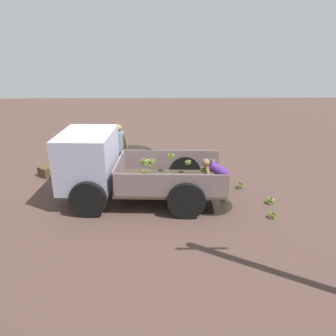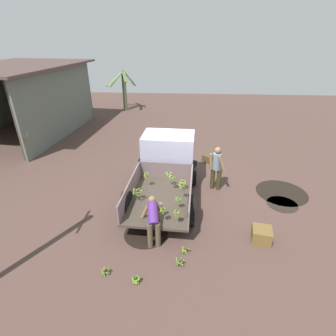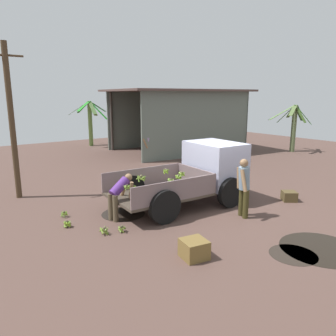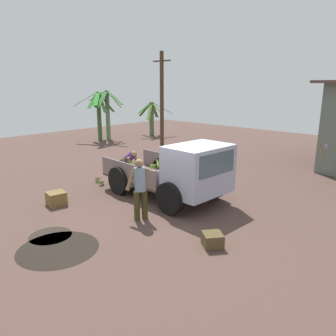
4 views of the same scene
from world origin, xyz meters
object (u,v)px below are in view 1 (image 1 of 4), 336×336
person_foreground_visitor (119,147)px  banana_bunch_on_ground_2 (226,184)px  banana_bunch_on_ground_3 (271,200)px  wooden_crate_0 (198,158)px  person_worker_loading (218,175)px  cargo_truck (106,165)px  banana_bunch_on_ground_0 (240,185)px  banana_bunch_on_ground_1 (273,214)px  wooden_crate_1 (47,171)px

person_foreground_visitor → banana_bunch_on_ground_2: (-3.42, 1.11, -0.86)m
banana_bunch_on_ground_3 → wooden_crate_0: bearing=-63.5°
person_foreground_visitor → person_worker_loading: person_foreground_visitor is taller
cargo_truck → banana_bunch_on_ground_2: cargo_truck is taller
banana_bunch_on_ground_2 → cargo_truck: bearing=12.1°
banana_bunch_on_ground_2 → banana_bunch_on_ground_0: bearing=163.3°
cargo_truck → person_worker_loading: size_ratio=3.54×
banana_bunch_on_ground_1 → wooden_crate_0: (1.47, -4.15, 0.10)m
banana_bunch_on_ground_2 → banana_bunch_on_ground_3: 1.57m
banana_bunch_on_ground_2 → wooden_crate_0: size_ratio=0.41×
banana_bunch_on_ground_2 → wooden_crate_1: wooden_crate_1 is taller
banana_bunch_on_ground_2 → banana_bunch_on_ground_3: size_ratio=0.93×
banana_bunch_on_ground_0 → banana_bunch_on_ground_3: 1.21m
banana_bunch_on_ground_0 → wooden_crate_0: bearing=-65.3°
banana_bunch_on_ground_1 → person_worker_loading: bearing=-39.6°
person_worker_loading → banana_bunch_on_ground_2: person_worker_loading is taller
person_worker_loading → cargo_truck: bearing=-13.1°
person_foreground_visitor → banana_bunch_on_ground_3: size_ratio=7.43×
banana_bunch_on_ground_2 → person_worker_loading: bearing=64.9°
wooden_crate_1 → banana_bunch_on_ground_3: bearing=162.3°
cargo_truck → person_worker_loading: cargo_truck is taller
banana_bunch_on_ground_1 → wooden_crate_1: 7.36m
cargo_truck → banana_bunch_on_ground_0: cargo_truck is taller
cargo_truck → banana_bunch_on_ground_3: size_ratio=19.29×
banana_bunch_on_ground_0 → banana_bunch_on_ground_3: bearing=120.3°
banana_bunch_on_ground_0 → banana_bunch_on_ground_3: (-0.61, 1.05, -0.02)m
person_foreground_visitor → banana_bunch_on_ground_2: person_foreground_visitor is taller
banana_bunch_on_ground_0 → cargo_truck: bearing=9.0°
banana_bunch_on_ground_2 → wooden_crate_0: wooden_crate_0 is taller
cargo_truck → person_worker_loading: 3.13m
person_worker_loading → banana_bunch_on_ground_1: 1.79m
cargo_truck → wooden_crate_0: 4.22m
cargo_truck → banana_bunch_on_ground_3: (-4.59, 0.42, -0.94)m
person_foreground_visitor → banana_bunch_on_ground_2: 3.70m
cargo_truck → banana_bunch_on_ground_1: size_ratio=19.81×
cargo_truck → banana_bunch_on_ground_1: (-4.39, 1.22, -0.94)m
person_foreground_visitor → person_worker_loading: 3.62m
wooden_crate_0 → wooden_crate_1: size_ratio=1.19×
banana_bunch_on_ground_1 → person_foreground_visitor: bearing=-35.8°
person_worker_loading → banana_bunch_on_ground_3: (-1.48, 0.26, -0.67)m
person_worker_loading → wooden_crate_1: (5.44, -1.95, -0.60)m
cargo_truck → wooden_crate_1: 3.07m
banana_bunch_on_ground_0 → person_foreground_visitor: bearing=-17.8°
wooden_crate_0 → banana_bunch_on_ground_2: bearing=106.0°
banana_bunch_on_ground_1 → wooden_crate_1: bearing=-24.1°
banana_bunch_on_ground_1 → banana_bunch_on_ground_3: bearing=-103.8°
cargo_truck → banana_bunch_on_ground_3: 4.70m
banana_bunch_on_ground_2 → wooden_crate_1: (5.87, -1.03, 0.06)m
person_worker_loading → banana_bunch_on_ground_2: size_ratio=5.89×
banana_bunch_on_ground_1 → banana_bunch_on_ground_3: (-0.20, -0.80, -0.00)m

